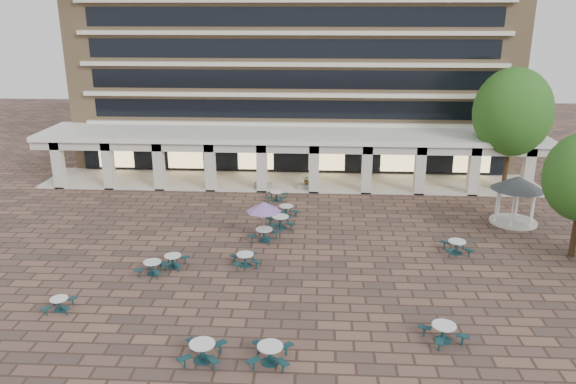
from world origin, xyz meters
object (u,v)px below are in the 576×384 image
at_px(picnic_table_1, 202,350).
at_px(planter_left, 263,184).
at_px(picnic_table_0, 59,303).
at_px(gazebo, 517,188).
at_px(planter_right, 307,184).
at_px(picnic_table_2, 270,352).

bearing_deg(picnic_table_1, planter_left, 92.03).
height_order(picnic_table_0, gazebo, gazebo).
bearing_deg(planter_right, gazebo, -24.62).
bearing_deg(picnic_table_0, picnic_table_1, -30.53).
distance_m(picnic_table_1, planter_right, 24.20).
distance_m(picnic_table_1, planter_left, 23.90).
xyz_separation_m(picnic_table_0, picnic_table_1, (7.89, -3.74, 0.11)).
height_order(gazebo, planter_left, gazebo).
relative_size(gazebo, planter_right, 2.39).
distance_m(planter_left, planter_right, 3.59).
relative_size(picnic_table_1, picnic_table_2, 0.99).
xyz_separation_m(picnic_table_0, planter_right, (11.72, 20.16, 0.08)).
height_order(picnic_table_1, picnic_table_2, picnic_table_1).
bearing_deg(planter_right, picnic_table_0, -120.16).
bearing_deg(gazebo, picnic_table_0, -152.84).
distance_m(picnic_table_2, planter_right, 23.92).
distance_m(picnic_table_2, gazebo, 23.28).
relative_size(picnic_table_1, planter_right, 1.29).
height_order(picnic_table_2, planter_left, planter_left).
bearing_deg(planter_right, planter_left, 180.00).
bearing_deg(planter_left, picnic_table_1, -90.56).
height_order(picnic_table_1, planter_right, planter_right).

